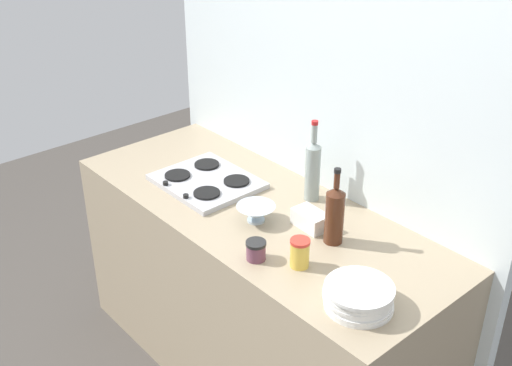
{
  "coord_description": "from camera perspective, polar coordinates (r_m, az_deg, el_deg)",
  "views": [
    {
      "loc": [
        1.72,
        -1.51,
        2.26
      ],
      "look_at": [
        0.0,
        0.0,
        1.02
      ],
      "focal_mm": 44.36,
      "sensor_mm": 36.0,
      "label": 1
    }
  ],
  "objects": [
    {
      "name": "condiment_jar_rear",
      "position": [
        2.33,
        -0.0,
        -6.08
      ],
      "size": [
        0.08,
        0.08,
        0.07
      ],
      "color": "#66384C",
      "rests_on": "counter_block"
    },
    {
      "name": "condiment_jar_front",
      "position": [
        2.29,
        3.97,
        -6.3
      ],
      "size": [
        0.07,
        0.07,
        0.11
      ],
      "color": "gold",
      "rests_on": "counter_block"
    },
    {
      "name": "counter_block",
      "position": [
        2.91,
        -0.0,
        -9.91
      ],
      "size": [
        1.8,
        0.7,
        0.9
      ],
      "primitive_type": "cube",
      "color": "tan",
      "rests_on": "ground"
    },
    {
      "name": "plate_stack",
      "position": [
        2.14,
        9.22,
        -9.99
      ],
      "size": [
        0.24,
        0.24,
        0.08
      ],
      "color": "white",
      "rests_on": "counter_block"
    },
    {
      "name": "backsplash_panel",
      "position": [
        2.78,
        5.93,
        5.02
      ],
      "size": [
        1.9,
        0.06,
        2.32
      ],
      "primitive_type": "cube",
      "color": "silver",
      "rests_on": "ground"
    },
    {
      "name": "stovetop_hob",
      "position": [
        2.85,
        -4.46,
        0.18
      ],
      "size": [
        0.44,
        0.37,
        0.04
      ],
      "color": "#B2B2B7",
      "rests_on": "counter_block"
    },
    {
      "name": "butter_dish",
      "position": [
        2.52,
        4.93,
        -3.29
      ],
      "size": [
        0.15,
        0.1,
        0.07
      ],
      "primitive_type": "cube",
      "rotation": [
        0.0,
        0.0,
        -0.06
      ],
      "color": "white",
      "rests_on": "counter_block"
    },
    {
      "name": "wine_bottle_leftmost",
      "position": [
        2.67,
        5.13,
        1.25
      ],
      "size": [
        0.06,
        0.06,
        0.36
      ],
      "color": "gray",
      "rests_on": "counter_block"
    },
    {
      "name": "wine_bottle_mid_left",
      "position": [
        2.4,
        7.1,
        -2.78
      ],
      "size": [
        0.07,
        0.07,
        0.31
      ],
      "color": "#472314",
      "rests_on": "counter_block"
    },
    {
      "name": "mixing_bowl",
      "position": [
        2.55,
        -0.01,
        -2.69
      ],
      "size": [
        0.16,
        0.16,
        0.07
      ],
      "color": "silver",
      "rests_on": "counter_block"
    }
  ]
}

